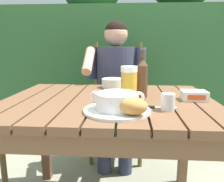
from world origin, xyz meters
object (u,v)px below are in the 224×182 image
at_px(butter_tub, 194,95).
at_px(diner_bowl, 113,83).
at_px(bread_roll, 133,106).
at_px(beer_glass, 129,83).
at_px(chair_near_diner, 117,102).
at_px(table_knife, 154,107).
at_px(serving_plate, 117,110).
at_px(water_glass_small, 168,102).
at_px(person_eating, 116,83).
at_px(beer_bottle, 142,77).
at_px(soup_bowl, 117,101).

bearing_deg(butter_tub, diner_bowl, 143.61).
relative_size(bread_roll, beer_glass, 0.77).
height_order(chair_near_diner, butter_tub, chair_near_diner).
distance_m(butter_tub, table_knife, 0.28).
distance_m(serving_plate, water_glass_small, 0.23).
height_order(chair_near_diner, person_eating, person_eating).
bearing_deg(table_knife, water_glass_small, -25.54).
height_order(water_glass_small, table_knife, water_glass_small).
relative_size(chair_near_diner, person_eating, 0.86).
height_order(beer_glass, butter_tub, beer_glass).
distance_m(chair_near_diner, butter_tub, 1.01).
height_order(serving_plate, beer_glass, beer_glass).
bearing_deg(bread_roll, water_glass_small, 36.48).
relative_size(bread_roll, diner_bowl, 0.93).
bearing_deg(butter_tub, table_knife, -142.32).
relative_size(beer_glass, beer_bottle, 0.66).
bearing_deg(table_knife, butter_tub, 37.68).
xyz_separation_m(bread_roll, butter_tub, (0.32, 0.31, -0.02)).
distance_m(chair_near_diner, table_knife, 1.09).
bearing_deg(person_eating, beer_bottle, -73.93).
bearing_deg(beer_glass, chair_near_diner, 96.58).
relative_size(water_glass_small, diner_bowl, 0.51).
xyz_separation_m(chair_near_diner, beer_bottle, (0.17, -0.82, 0.35)).
distance_m(beer_glass, beer_bottle, 0.11).
bearing_deg(butter_tub, water_glass_small, -130.01).
relative_size(serving_plate, soup_bowl, 1.24).
bearing_deg(serving_plate, beer_glass, 76.52).
bearing_deg(beer_bottle, water_glass_small, -68.36).
relative_size(bread_roll, water_glass_small, 1.82).
xyz_separation_m(chair_near_diner, bread_roll, (0.12, -1.18, 0.29)).
relative_size(serving_plate, beer_glass, 1.64).
bearing_deg(person_eating, chair_near_diner, 89.17).
bearing_deg(chair_near_diner, beer_bottle, -77.94).
xyz_separation_m(serving_plate, bread_roll, (0.07, -0.08, 0.04)).
bearing_deg(diner_bowl, beer_glass, -73.67).
relative_size(soup_bowl, diner_bowl, 1.60).
relative_size(beer_bottle, table_knife, 1.59).
distance_m(chair_near_diner, beer_bottle, 0.91).
xyz_separation_m(person_eating, soup_bowl, (0.06, -0.90, 0.07)).
bearing_deg(table_knife, beer_bottle, 100.89).
relative_size(chair_near_diner, butter_tub, 8.16).
distance_m(person_eating, water_glass_small, 0.91).
bearing_deg(serving_plate, person_eating, 93.52).
xyz_separation_m(person_eating, diner_bowl, (0.00, -0.34, 0.05)).
bearing_deg(serving_plate, water_glass_small, 9.88).
xyz_separation_m(person_eating, serving_plate, (0.06, -0.90, 0.03)).
relative_size(bread_roll, beer_bottle, 0.51).
relative_size(soup_bowl, beer_bottle, 0.88).
bearing_deg(person_eating, butter_tub, -56.34).
bearing_deg(chair_near_diner, butter_tub, -63.07).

